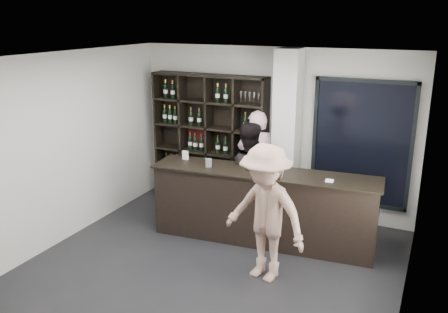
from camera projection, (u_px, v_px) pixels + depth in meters
The scene contains 12 objects.
floor at pixel (201, 279), 6.38m from camera, with size 5.00×5.50×0.01m, color black.
wine_shelf at pixel (209, 140), 8.73m from camera, with size 2.20×0.35×2.40m, color black, non-canonical shape.
structural_column at pixel (286, 136), 7.97m from camera, with size 0.40×0.40×2.90m, color silver.
glass_panel at pixel (361, 144), 7.69m from camera, with size 1.60×0.08×2.10m.
tasting_counter at pixel (263, 207), 7.29m from camera, with size 3.47×0.72×1.14m.
taster_pink at pixel (257, 163), 8.26m from camera, with size 0.68×0.45×1.86m, color #F6BECF.
taster_black at pixel (247, 175), 7.77m from camera, with size 0.86×0.67×1.77m, color black.
customer at pixel (265, 213), 6.16m from camera, with size 1.20×0.69×1.86m, color #A17A6A.
wine_glass at pixel (255, 165), 7.08m from camera, with size 0.09×0.09×0.21m, color white, non-canonical shape.
spit_cup at pixel (209, 163), 7.32m from camera, with size 0.10×0.10×0.13m, color #AEC5D0.
napkin_stack at pixel (329, 181), 6.70m from camera, with size 0.11×0.11×0.02m, color white.
card_stand at pixel (185, 155), 7.71m from camera, with size 0.09×0.05×0.14m, color white.
Camera 1 is at (2.67, -4.98, 3.40)m, focal length 38.00 mm.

